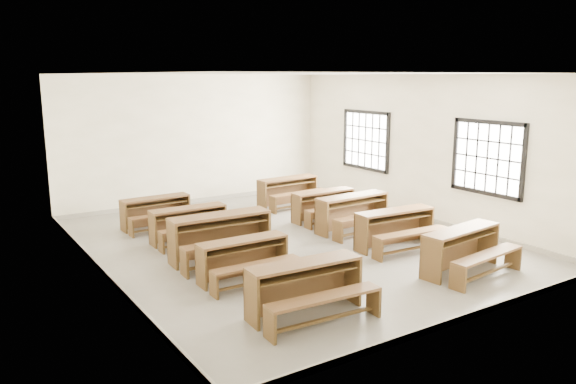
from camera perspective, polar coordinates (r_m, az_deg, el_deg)
room at (r=10.52m, az=0.41°, el=6.16°), size 8.50×8.50×3.20m
desk_set_0 at (r=7.60m, az=1.89°, el=-9.38°), size 1.67×0.94×0.73m
desk_set_1 at (r=8.88m, az=-4.47°, el=-6.56°), size 1.47×0.77×0.66m
desk_set_2 at (r=9.86m, az=-6.77°, el=-4.21°), size 1.83×1.00×0.81m
desk_set_3 at (r=11.04m, az=-9.99°, el=-3.00°), size 1.49×0.78×0.67m
desk_set_4 at (r=12.19m, az=-13.21°, el=-1.79°), size 1.47×0.80×0.65m
desk_set_5 at (r=9.62m, az=17.39°, el=-5.37°), size 1.70×1.01×0.73m
desk_set_6 at (r=10.66m, az=10.95°, el=-3.42°), size 1.64×0.93×0.72m
desk_set_7 at (r=11.68m, az=6.70°, el=-1.86°), size 1.69×0.92×0.75m
desk_set_8 at (r=12.47m, az=3.72°, el=-1.15°), size 1.48×0.77×0.67m
desk_set_9 at (r=13.83m, az=0.08°, el=0.25°), size 1.60×0.88×0.71m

